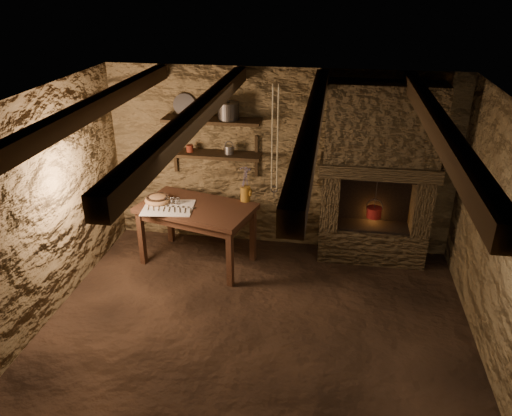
% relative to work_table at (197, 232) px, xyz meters
% --- Properties ---
extents(floor, '(4.50, 4.50, 0.00)m').
position_rel_work_table_xyz_m(floor, '(0.96, -1.31, -0.43)').
color(floor, black).
rests_on(floor, ground).
extents(back_wall, '(4.50, 0.04, 2.40)m').
position_rel_work_table_xyz_m(back_wall, '(0.96, 0.69, 0.77)').
color(back_wall, '#4F3E25').
rests_on(back_wall, floor).
extents(front_wall, '(4.50, 0.04, 2.40)m').
position_rel_work_table_xyz_m(front_wall, '(0.96, -3.31, 0.77)').
color(front_wall, '#4F3E25').
rests_on(front_wall, floor).
extents(left_wall, '(0.04, 4.00, 2.40)m').
position_rel_work_table_xyz_m(left_wall, '(-1.29, -1.31, 0.77)').
color(left_wall, '#4F3E25').
rests_on(left_wall, floor).
extents(right_wall, '(0.04, 4.00, 2.40)m').
position_rel_work_table_xyz_m(right_wall, '(3.21, -1.31, 0.77)').
color(right_wall, '#4F3E25').
rests_on(right_wall, floor).
extents(ceiling, '(4.50, 4.00, 0.04)m').
position_rel_work_table_xyz_m(ceiling, '(0.96, -1.31, 1.97)').
color(ceiling, black).
rests_on(ceiling, back_wall).
extents(beam_far_left, '(0.14, 3.95, 0.16)m').
position_rel_work_table_xyz_m(beam_far_left, '(-0.54, -1.31, 1.88)').
color(beam_far_left, black).
rests_on(beam_far_left, ceiling).
extents(beam_mid_left, '(0.14, 3.95, 0.16)m').
position_rel_work_table_xyz_m(beam_mid_left, '(0.46, -1.31, 1.88)').
color(beam_mid_left, black).
rests_on(beam_mid_left, ceiling).
extents(beam_mid_right, '(0.14, 3.95, 0.16)m').
position_rel_work_table_xyz_m(beam_mid_right, '(1.46, -1.31, 1.88)').
color(beam_mid_right, black).
rests_on(beam_mid_right, ceiling).
extents(beam_far_right, '(0.14, 3.95, 0.16)m').
position_rel_work_table_xyz_m(beam_far_right, '(2.46, -1.31, 1.88)').
color(beam_far_right, black).
rests_on(beam_far_right, ceiling).
extents(shelf_lower, '(1.25, 0.30, 0.04)m').
position_rel_work_table_xyz_m(shelf_lower, '(0.11, 0.53, 0.87)').
color(shelf_lower, black).
rests_on(shelf_lower, back_wall).
extents(shelf_upper, '(1.25, 0.30, 0.04)m').
position_rel_work_table_xyz_m(shelf_upper, '(0.11, 0.53, 1.32)').
color(shelf_upper, black).
rests_on(shelf_upper, back_wall).
extents(hearth, '(1.43, 0.51, 2.30)m').
position_rel_work_table_xyz_m(hearth, '(2.21, 0.46, 0.80)').
color(hearth, '#34291A').
rests_on(hearth, floor).
extents(work_table, '(1.55, 1.13, 0.80)m').
position_rel_work_table_xyz_m(work_table, '(0.00, 0.00, 0.00)').
color(work_table, black).
rests_on(work_table, floor).
extents(linen_cloth, '(0.66, 0.56, 0.01)m').
position_rel_work_table_xyz_m(linen_cloth, '(-0.32, -0.11, 0.37)').
color(linen_cloth, beige).
rests_on(linen_cloth, work_table).
extents(pewter_cutlery_row, '(0.53, 0.25, 0.01)m').
position_rel_work_table_xyz_m(pewter_cutlery_row, '(-0.32, -0.13, 0.38)').
color(pewter_cutlery_row, gray).
rests_on(pewter_cutlery_row, linen_cloth).
extents(drinking_glasses, '(0.20, 0.06, 0.08)m').
position_rel_work_table_xyz_m(drinking_glasses, '(-0.30, 0.01, 0.42)').
color(drinking_glasses, white).
rests_on(drinking_glasses, linen_cloth).
extents(stoneware_jug, '(0.15, 0.15, 0.45)m').
position_rel_work_table_xyz_m(stoneware_jug, '(0.58, 0.26, 0.56)').
color(stoneware_jug, '#9E6D1E').
rests_on(stoneware_jug, work_table).
extents(wooden_bowl, '(0.43, 0.43, 0.12)m').
position_rel_work_table_xyz_m(wooden_bowl, '(-0.50, 0.02, 0.41)').
color(wooden_bowl, '#A37446').
rests_on(wooden_bowl, work_table).
extents(iron_stockpot, '(0.34, 0.34, 0.20)m').
position_rel_work_table_xyz_m(iron_stockpot, '(0.33, 0.53, 1.44)').
color(iron_stockpot, '#2B2826').
rests_on(iron_stockpot, shelf_upper).
extents(tin_pan, '(0.30, 0.17, 0.28)m').
position_rel_work_table_xyz_m(tin_pan, '(-0.27, 0.63, 1.48)').
color(tin_pan, gray).
rests_on(tin_pan, shelf_upper).
extents(small_kettle, '(0.19, 0.17, 0.16)m').
position_rel_work_table_xyz_m(small_kettle, '(0.32, 0.53, 0.94)').
color(small_kettle, gray).
rests_on(small_kettle, shelf_lower).
extents(rusty_tin, '(0.10, 0.10, 0.09)m').
position_rel_work_table_xyz_m(rusty_tin, '(-0.20, 0.53, 0.93)').
color(rusty_tin, maroon).
rests_on(rusty_tin, shelf_lower).
extents(red_pot, '(0.25, 0.25, 0.54)m').
position_rel_work_table_xyz_m(red_pot, '(2.20, 0.41, 0.27)').
color(red_pot, maroon).
rests_on(red_pot, hearth).
extents(hanging_ropes, '(0.08, 0.08, 1.20)m').
position_rel_work_table_xyz_m(hanging_ropes, '(1.01, -0.26, 1.37)').
color(hanging_ropes, beige).
rests_on(hanging_ropes, ceiling).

